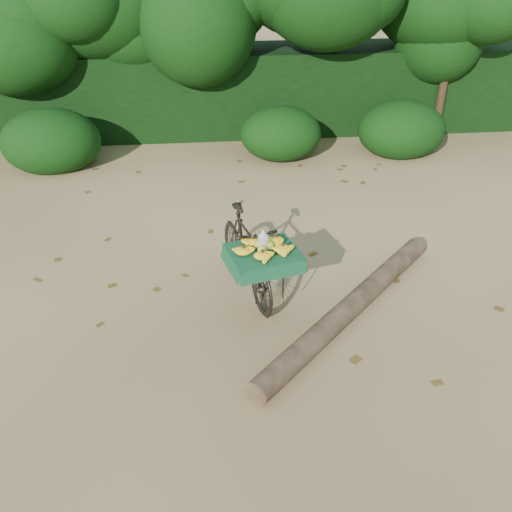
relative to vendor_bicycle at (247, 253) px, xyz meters
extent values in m
plane|color=tan|center=(-0.39, 0.40, -0.56)|extent=(80.00, 80.00, 0.00)
imported|color=black|center=(-0.01, 0.02, -0.02)|extent=(0.93, 1.87, 1.08)
cube|color=black|center=(0.14, -0.56, 0.33)|extent=(0.49, 0.56, 0.03)
cube|color=#134926|center=(0.14, -0.56, 0.35)|extent=(0.91, 0.82, 0.01)
ellipsoid|color=olive|center=(0.21, -0.54, 0.40)|extent=(0.10, 0.08, 0.11)
ellipsoid|color=olive|center=(0.09, -0.51, 0.40)|extent=(0.10, 0.08, 0.11)
ellipsoid|color=olive|center=(0.12, -0.62, 0.40)|extent=(0.10, 0.08, 0.11)
cylinder|color=#EAE5C6|center=(0.14, -0.55, 0.46)|extent=(0.13, 0.13, 0.16)
cylinder|color=brown|center=(1.20, -0.67, -0.42)|extent=(2.79, 2.82, 0.27)
cube|color=black|center=(-0.39, 6.70, 0.34)|extent=(26.00, 1.80, 1.80)
camera|label=1|loc=(-0.50, -5.79, 3.46)|focal=38.00mm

